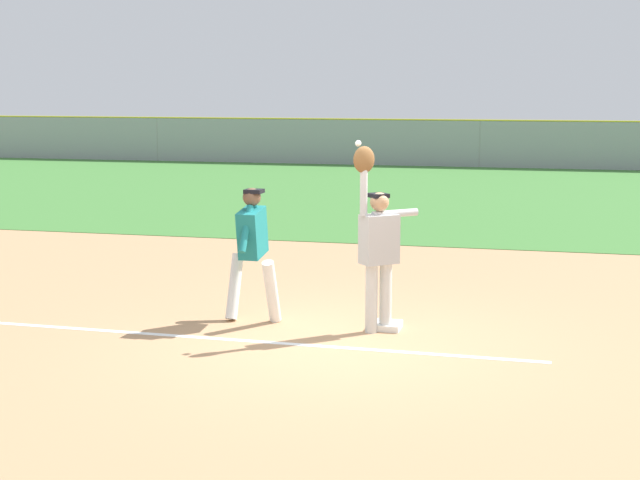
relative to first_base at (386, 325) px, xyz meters
The scene contains 12 objects.
ground_plane 0.91m from the first_base, 119.55° to the right, with size 76.86×76.86×0.00m, color tan.
outfield_grass 14.89m from the first_base, 91.72° to the left, with size 51.26×17.66×0.01m, color #3D7533.
chalk_foul_line 4.10m from the first_base, 167.32° to the right, with size 12.00×0.10×0.01m, color white.
first_base is the anchor object (origin of this frame).
fielder 1.09m from the first_base, 117.55° to the right, with size 0.75×0.66×2.28m.
runner 1.96m from the first_base, behind, with size 0.72×0.84×1.72m.
baseball 2.30m from the first_base, 146.40° to the right, with size 0.07×0.07×0.07m, color white.
outfield_fence 23.74m from the first_base, 91.08° to the left, with size 51.34×0.08×1.77m.
parked_car_silver 31.29m from the first_base, 117.28° to the left, with size 4.50×2.32×1.25m.
parked_car_green 29.21m from the first_base, 106.09° to the left, with size 4.48×2.27×1.25m.
parked_car_tan 27.73m from the first_base, 94.00° to the left, with size 4.56×2.44×1.25m.
parked_car_black 28.48m from the first_base, 79.87° to the left, with size 4.41×2.13×1.25m.
Camera 1 is at (2.26, -10.25, 2.98)m, focal length 51.92 mm.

